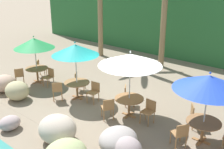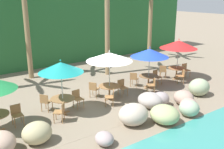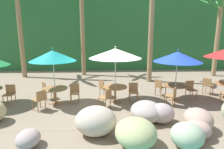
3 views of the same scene
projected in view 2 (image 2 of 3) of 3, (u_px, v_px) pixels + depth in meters
The scene contains 28 objects.
ground_plane at pixel (103, 101), 13.48m from camera, with size 120.00×120.00×0.00m, color gray.
terrace_deck at pixel (103, 101), 13.47m from camera, with size 18.00×5.20×0.01m.
foliage_backdrop at pixel (36, 25), 19.62m from camera, with size 28.00×2.40×6.00m.
rock_seawall at pixel (109, 123), 10.32m from camera, with size 13.46×2.96×0.93m.
chair_green_seaward at pixel (17, 113), 10.91m from camera, with size 0.42×0.43×0.87m.
umbrella_teal at pixel (61, 67), 11.47m from camera, with size 1.98×1.98×2.53m.
dining_table_teal at pixel (63, 101), 11.93m from camera, with size 1.10×1.10×0.74m.
chair_teal_seaward at pixel (77, 98), 12.57m from camera, with size 0.47×0.47×0.87m.
chair_teal_inland at pixel (45, 101), 12.14m from camera, with size 0.59×0.59×0.87m.
chair_teal_left at pixel (61, 111), 11.15m from camera, with size 0.59×0.59×0.87m.
umbrella_white at pixel (109, 57), 13.07m from camera, with size 2.32×2.32×2.58m.
dining_table_white at pixel (109, 88), 13.55m from camera, with size 1.10×1.10×0.74m.
chair_white_seaward at pixel (122, 86), 14.09m from camera, with size 0.44×0.45×0.87m.
chair_white_inland at pixel (94, 88), 13.79m from camera, with size 0.59×0.59×0.87m.
chair_white_left at pixel (111, 96), 12.77m from camera, with size 0.59×0.59×0.87m.
umbrella_blue at pixel (150, 53), 14.79m from camera, with size 2.17×2.17×2.42m.
dining_table_blue at pixel (149, 78), 15.22m from camera, with size 1.10×1.10×0.74m.
chair_blue_seaward at pixel (156, 76), 15.86m from camera, with size 0.47×0.48×0.87m.
chair_blue_inland at pixel (134, 78), 15.45m from camera, with size 0.59×0.59×0.87m.
chair_blue_left at pixel (152, 84), 14.44m from camera, with size 0.59×0.59×0.87m.
umbrella_red at pixel (179, 44), 16.31m from camera, with size 2.33×2.33×2.61m.
dining_table_red at pixel (177, 70), 16.79m from camera, with size 1.10×1.10×0.74m.
chair_red_seaward at pixel (185, 69), 17.31m from camera, with size 0.46×0.46×0.87m.
chair_red_inland at pixel (163, 71), 16.98m from camera, with size 0.60×0.59×0.87m.
chair_red_left at pixel (182, 75), 16.01m from camera, with size 0.59×0.59×0.87m.
palm_tree_second at pixel (25, 10), 15.96m from camera, with size 2.59×2.67×6.84m.
palm_tree_third at pixel (107, 6), 16.71m from camera, with size 2.98×3.11×7.04m.
palm_tree_fourth at pixel (150, 12), 20.98m from camera, with size 3.37×3.32×5.70m.
Camera 2 is at (-6.83, -10.46, 5.24)m, focal length 42.36 mm.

